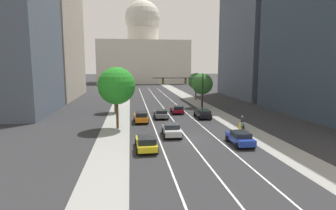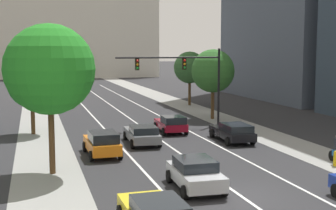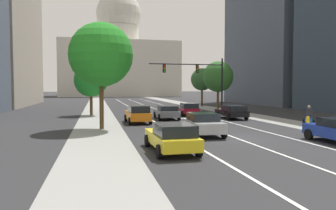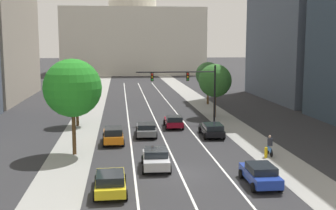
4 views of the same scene
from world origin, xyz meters
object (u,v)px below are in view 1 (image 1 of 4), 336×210
Objects in this scene: car_black at (203,113)px; fire_hydrant at (240,126)px; car_orange at (141,117)px; street_tree_mid_left at (115,90)px; car_silver at (172,130)px; cyclist at (242,122)px; car_gray at (161,113)px; capitol_building at (143,54)px; traffic_signal_mast at (187,85)px; car_crimson at (177,109)px; street_tree_far_right at (196,81)px; street_tree_near_left at (117,86)px; car_yellow at (146,143)px; street_tree_mid_right at (202,84)px; car_blue at (240,138)px.

car_black is 8.76m from fire_hydrant.
car_orange is 0.74× the size of street_tree_mid_left.
cyclist is at bearing -73.61° from car_silver.
car_orange reaches higher than car_gray.
capitol_building is 84.73m from traffic_signal_mast.
car_crimson is 11.35m from street_tree_mid_left.
cyclist is 0.29× the size of street_tree_mid_left.
car_orange is 28.13m from street_tree_far_right.
car_black reaches higher than fire_hydrant.
car_silver is 0.70× the size of street_tree_mid_left.
car_silver is 9.34m from street_tree_near_left.
street_tree_mid_left is (-4.12, 22.39, 3.21)m from car_yellow.
fire_hydrant is at bearing -85.70° from capitol_building.
traffic_signal_mast is at bearing -36.66° from car_crimson.
car_crimson is at bearing -13.06° from street_tree_mid_left.
traffic_signal_mast is (2.22, 2.81, 3.98)m from car_crimson.
traffic_signal_mast is at bearing -44.21° from car_orange.
car_orange is 8.90m from car_silver.
street_tree_mid_right is at bearing -26.60° from car_yellow.
fire_hydrant is 16.63m from street_tree_near_left.
car_silver is at bearing 107.07° from cyclist.
fire_hydrant is (12.38, -6.37, -0.36)m from car_orange.
car_silver is at bearing -90.91° from capitol_building.
street_tree_far_right reaches higher than fire_hydrant.
car_orange is 2.51× the size of cyclist.
car_silver reaches higher than car_crimson.
car_blue is 0.63× the size of street_tree_mid_right.
street_tree_mid_right is (2.73, 25.76, 3.84)m from car_blue.
car_gray is 1.04× the size of car_yellow.
car_crimson is at bearing -45.80° from car_orange.
street_tree_mid_right is at bearing -97.44° from street_tree_far_right.
street_tree_near_left is at bearing 169.56° from fire_hydrant.
car_silver reaches higher than fire_hydrant.
car_gray is 1.14× the size of car_blue.
street_tree_far_right is 0.96× the size of street_tree_mid_right.
car_orange is at bearing 137.58° from car_crimson.
car_black is at bearing -86.96° from capitol_building.
cyclist reaches higher than car_gray.
street_tree_mid_right is at bearing -5.42° from car_blue.
car_yellow is (-3.24, -16.19, 0.03)m from car_gray.
car_blue is at bearing -155.24° from car_gray.
car_orange reaches higher than car_yellow.
traffic_signal_mast reaches higher than cyclist.
capitol_building is 100.62m from cyclist.
street_tree_mid_left is (-7.36, 6.20, 3.24)m from car_gray.
street_tree_mid_left is at bearing 64.42° from car_black.
car_crimson is 19.77m from car_blue.
car_orange reaches higher than car_blue.
car_orange is at bearing -1.17° from car_yellow.
car_orange is 0.91× the size of car_gray.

